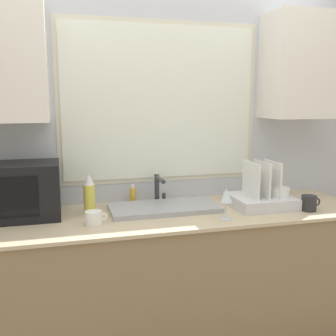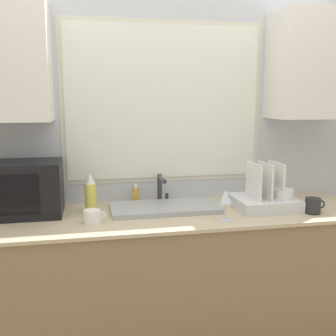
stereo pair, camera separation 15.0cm
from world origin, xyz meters
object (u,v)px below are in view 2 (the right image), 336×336
(microwave, at_px, (23,189))
(faucet, at_px, (161,186))
(spray_bottle, at_px, (91,194))
(mug_near_sink, at_px, (92,217))
(dish_rack, at_px, (266,199))
(soap_bottle, at_px, (136,194))
(wine_glass, at_px, (225,197))

(microwave, bearing_deg, faucet, 6.51)
(microwave, relative_size, spray_bottle, 1.86)
(faucet, xyz_separation_m, spray_bottle, (-0.45, -0.12, -0.00))
(spray_bottle, relative_size, mug_near_sink, 1.96)
(dish_rack, relative_size, soap_bottle, 2.95)
(spray_bottle, bearing_deg, faucet, 14.82)
(mug_near_sink, bearing_deg, faucet, 36.99)
(microwave, height_order, dish_rack, microwave)
(microwave, xyz_separation_m, soap_bottle, (0.68, 0.15, -0.10))
(soap_bottle, xyz_separation_m, wine_glass, (0.45, -0.49, 0.08))
(wine_glass, bearing_deg, mug_near_sink, 172.54)
(microwave, bearing_deg, spray_bottle, -3.53)
(faucet, distance_m, microwave, 0.85)
(faucet, distance_m, wine_glass, 0.52)
(faucet, xyz_separation_m, soap_bottle, (-0.16, 0.05, -0.06))
(dish_rack, relative_size, mug_near_sink, 3.04)
(soap_bottle, relative_size, wine_glass, 0.70)
(microwave, distance_m, mug_near_sink, 0.48)
(spray_bottle, xyz_separation_m, mug_near_sink, (0.01, -0.22, -0.08))
(soap_bottle, distance_m, wine_glass, 0.67)
(faucet, bearing_deg, wine_glass, -56.52)
(wine_glass, bearing_deg, microwave, 163.37)
(faucet, xyz_separation_m, wine_glass, (0.29, -0.43, 0.02))
(spray_bottle, bearing_deg, wine_glass, -22.93)
(soap_bottle, bearing_deg, microwave, -167.57)
(microwave, relative_size, dish_rack, 1.20)
(microwave, bearing_deg, mug_near_sink, -31.41)
(spray_bottle, bearing_deg, mug_near_sink, -88.35)
(microwave, xyz_separation_m, wine_glass, (1.13, -0.34, -0.03))
(microwave, distance_m, dish_rack, 1.48)
(dish_rack, bearing_deg, microwave, 174.38)
(faucet, bearing_deg, dish_rack, -21.13)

